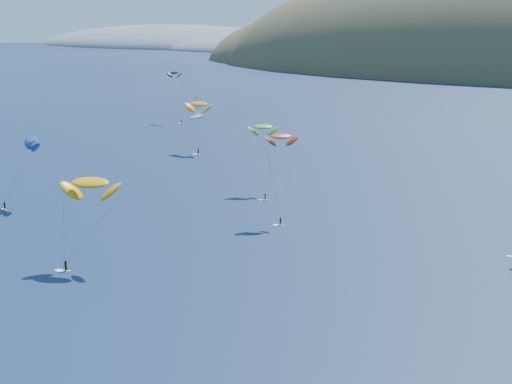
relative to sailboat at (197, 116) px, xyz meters
The scene contains 8 objects.
headland 633.81m from the sailboat, 122.59° to the left, with size 460.00×250.00×60.00m.
sailboat is the anchor object (origin of this frame).
kitesurfer_1 77.14m from the sailboat, 57.57° to the right, with size 10.04×8.00×19.03m.
kitesurfer_2 186.16m from the sailboat, 64.30° to the right, with size 12.17×11.49×18.84m.
kitesurfer_3 132.62m from the sailboat, 50.37° to the right, with size 10.47×13.96×19.24m.
kitesurfer_9 160.41m from the sailboat, 51.13° to the right, with size 7.86×9.30×21.46m.
kitesurfer_10 145.17m from the sailboat, 74.53° to the right, with size 9.19×14.07×18.07m.
kitesurfer_12 23.07m from the sailboat, 109.13° to the right, with size 10.47×6.82×22.60m.
Camera 1 is at (64.09, -52.79, 47.67)m, focal length 50.00 mm.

